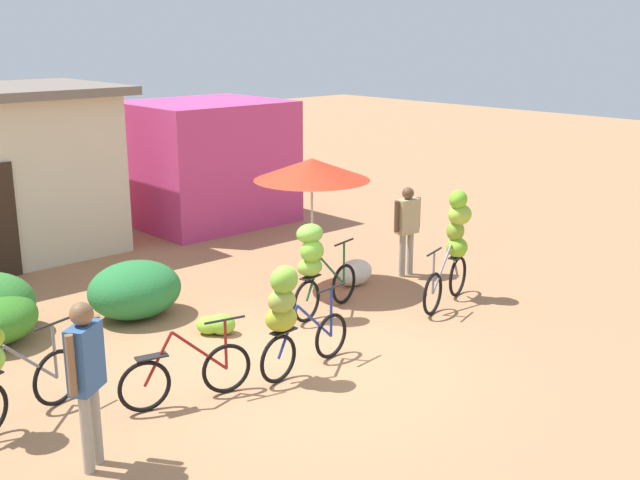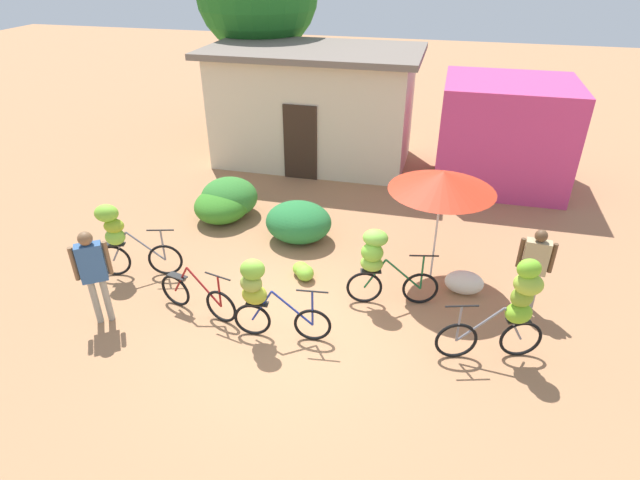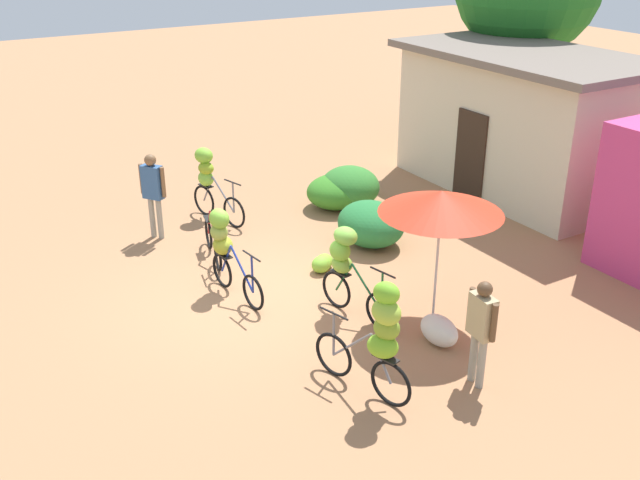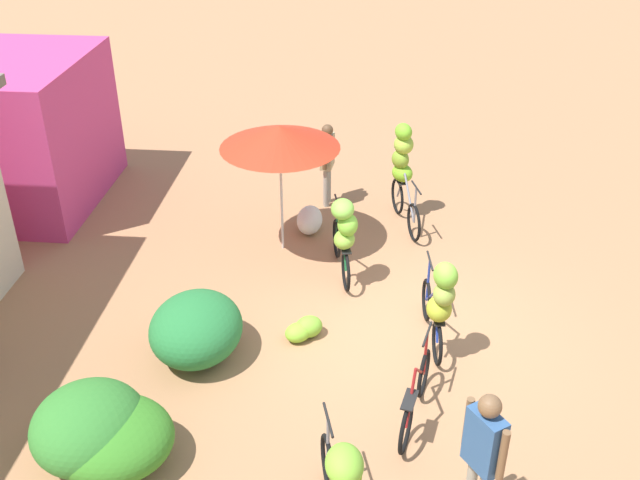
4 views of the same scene
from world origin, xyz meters
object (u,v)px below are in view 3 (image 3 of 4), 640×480
Objects in this scene: bicycle_leftmost at (209,177)px; bicycle_near_pile at (213,242)px; produce_sack at (439,330)px; person_bystander at (153,187)px; bicycle_rightmost at (379,333)px; banana_pile_on_ground at (322,263)px; market_umbrella at (441,202)px; bicycle_by_shop at (347,263)px; building_low at (520,121)px; person_vendor at (481,323)px; bicycle_center_loaded at (225,245)px.

bicycle_leftmost is 1.02× the size of bicycle_near_pile.
person_bystander reaches higher than produce_sack.
bicycle_rightmost is 6.58m from person_bystander.
market_umbrella is at bearing 14.67° from banana_pile_on_ground.
produce_sack is (-0.63, 1.57, -0.79)m from bicycle_rightmost.
bicycle_by_shop is at bearing -155.74° from produce_sack.
building_low is at bearing 113.65° from bicycle_by_shop.
bicycle_center_loaded is at bearing -156.63° from person_vendor.
bicycle_rightmost is at bearing 6.36° from person_bystander.
bicycle_center_loaded is 4.58m from person_vendor.
bicycle_center_loaded is (-2.54, -2.42, -1.14)m from market_umbrella.
bicycle_near_pile reaches higher than produce_sack.
bicycle_by_shop is at bearing 19.69° from bicycle_near_pile.
bicycle_rightmost is at bearing 6.92° from bicycle_center_loaded.
building_low is 7.09m from bicycle_leftmost.
bicycle_near_pile is 3.16m from bicycle_by_shop.
market_umbrella is 6.01m from person_bystander.
bicycle_near_pile is 2.47× the size of banana_pile_on_ground.
bicycle_center_loaded reaches higher than bicycle_near_pile.
person_bystander is (-6.54, -0.73, 0.05)m from bicycle_rightmost.
bicycle_by_shop is at bearing -169.75° from person_vendor.
building_low is at bearing 126.81° from produce_sack.
bicycle_near_pile is (-3.83, -2.12, -1.65)m from market_umbrella.
banana_pile_on_ground is (-2.37, -0.62, -1.86)m from market_umbrella.
person_vendor reaches higher than bicycle_near_pile.
building_low is 3.37× the size of person_bystander.
building_low reaches higher than person_bystander.
person_bystander reaches higher than bicycle_leftmost.
produce_sack is at bearing 4.49° from banana_pile_on_ground.
person_vendor is (1.05, -0.22, 0.73)m from produce_sack.
bicycle_near_pile is 2.24× the size of produce_sack.
bicycle_leftmost reaches higher than bicycle_near_pile.
bicycle_near_pile is at bearing 21.40° from person_bystander.
banana_pile_on_ground is (-3.62, 1.34, -0.87)m from bicycle_rightmost.
bicycle_by_shop is at bearing 39.45° from bicycle_center_loaded.
bicycle_rightmost reaches higher than bicycle_near_pile.
building_low is 6.36m from banana_pile_on_ground.
bicycle_near_pile is 1.73m from person_bystander.
banana_pile_on_ground is 2.99m from produce_sack.
produce_sack is at bearing 21.27° from bicycle_near_pile.
bicycle_by_shop is at bearing -16.70° from banana_pile_on_ground.
building_low is 3.66× the size of bicycle_center_loaded.
bicycle_leftmost is (-1.96, -6.78, -0.70)m from building_low.
banana_pile_on_ground is (0.17, 1.80, -0.72)m from bicycle_center_loaded.
person_vendor is (4.04, 0.02, 0.82)m from banana_pile_on_ground.
building_low is 3.65× the size of bicycle_by_shop.
bicycle_leftmost is 3.32m from bicycle_center_loaded.
banana_pile_on_ground is 0.37× the size of person_bystander.
person_bystander is (-5.29, -2.69, -0.93)m from market_umbrella.
person_bystander is (0.40, -1.33, 0.16)m from bicycle_leftmost.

